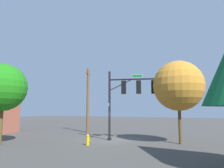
{
  "coord_description": "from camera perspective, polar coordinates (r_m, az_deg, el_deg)",
  "views": [
    {
      "loc": [
        8.25,
        -17.44,
        2.7
      ],
      "look_at": [
        0.09,
        0.35,
        5.11
      ],
      "focal_mm": 33.67,
      "sensor_mm": 36.0,
      "label": 1
    }
  ],
  "objects": [
    {
      "name": "utility_pole",
      "position": [
        25.84,
        -6.58,
        -4.12
      ],
      "size": [
        0.58,
        1.77,
        7.76
      ],
      "color": "brown",
      "rests_on": "ground_plane"
    },
    {
      "name": "ground_plane",
      "position": [
        19.48,
        -0.69,
        -15.0
      ],
      "size": [
        120.0,
        120.0,
        0.0
      ],
      "primitive_type": "plane",
      "color": "#44423F"
    },
    {
      "name": "tree_near",
      "position": [
        18.87,
        -27.56,
        -0.88
      ],
      "size": [
        3.76,
        3.76,
        6.36
      ],
      "color": "#50401F",
      "rests_on": "ground_plane"
    },
    {
      "name": "fire_hydrant",
      "position": [
        16.78,
        -6.61,
        -14.83
      ],
      "size": [
        0.33,
        0.24,
        0.83
      ],
      "color": "#DCB70A",
      "rests_on": "ground_plane"
    },
    {
      "name": "signal_pole_assembly",
      "position": [
        19.14,
        4.83,
        -2.27
      ],
      "size": [
        4.71,
        1.84,
        6.25
      ],
      "color": "black",
      "rests_on": "ground_plane"
    },
    {
      "name": "tree_mid",
      "position": [
        18.1,
        17.59,
        -0.47
      ],
      "size": [
        4.12,
        4.12,
        6.73
      ],
      "color": "#523B1B",
      "rests_on": "ground_plane"
    }
  ]
}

